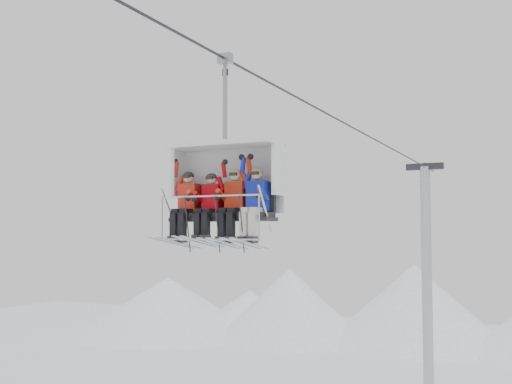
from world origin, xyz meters
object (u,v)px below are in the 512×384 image
at_px(lift_tower_right, 427,305).
at_px(skier_far_left, 186,203).
at_px(skier_far_right, 255,202).
at_px(skier_center_left, 209,204).
at_px(skier_center_right, 234,202).
at_px(chairlift_carrier, 227,181).

xyz_separation_m(lift_tower_right, skier_far_left, (-0.83, -23.75, 4.43)).
bearing_deg(skier_far_left, skier_far_right, 0.03).
relative_size(skier_center_left, skier_center_right, 1.00).
height_order(lift_tower_right, skier_far_right, lift_tower_right).
distance_m(skier_far_left, skier_far_right, 1.62).
bearing_deg(skier_far_left, chairlift_carrier, 20.21).
xyz_separation_m(chairlift_carrier, skier_far_right, (0.79, -0.30, -0.47)).
bearing_deg(skier_center_right, skier_far_right, 0.00).
bearing_deg(skier_center_left, skier_far_left, 179.25).
relative_size(lift_tower_right, skier_center_right, 7.99).
distance_m(lift_tower_right, skier_far_left, 24.17).
xyz_separation_m(lift_tower_right, skier_far_right, (0.79, -23.75, 4.44)).
bearing_deg(skier_far_left, skier_center_right, 0.04).
height_order(skier_far_left, skier_center_right, skier_center_right).
xyz_separation_m(skier_far_left, skier_center_left, (0.57, -0.01, -0.03)).
bearing_deg(skier_far_right, chairlift_carrier, 158.99).
relative_size(skier_center_left, skier_far_right, 1.00).
height_order(chairlift_carrier, skier_center_left, chairlift_carrier).
bearing_deg(skier_far_left, lift_tower_right, 88.00).
height_order(chairlift_carrier, skier_far_right, chairlift_carrier).
height_order(skier_far_left, skier_center_left, skier_far_left).
bearing_deg(chairlift_carrier, skier_far_left, -159.79).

